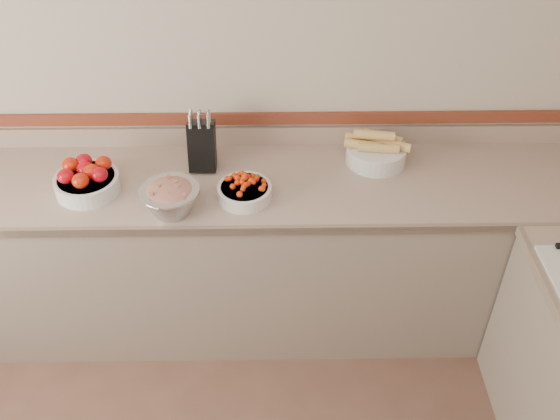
{
  "coord_description": "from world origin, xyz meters",
  "views": [
    {
      "loc": [
        0.32,
        -0.62,
        2.62
      ],
      "look_at": [
        0.35,
        1.35,
        1.0
      ],
      "focal_mm": 40.0,
      "sensor_mm": 36.0,
      "label": 1
    }
  ],
  "objects_px": {
    "cherry_tomato_bowl": "(244,190)",
    "knife_block": "(202,145)",
    "corn_bowl": "(376,150)",
    "rhubarb_bowl": "(170,198)",
    "tomato_bowl": "(87,179)"
  },
  "relations": [
    {
      "from": "cherry_tomato_bowl",
      "to": "rhubarb_bowl",
      "type": "relative_size",
      "value": 0.93
    },
    {
      "from": "knife_block",
      "to": "cherry_tomato_bowl",
      "type": "bearing_deg",
      "value": -50.34
    },
    {
      "from": "cherry_tomato_bowl",
      "to": "knife_block",
      "type": "bearing_deg",
      "value": 129.66
    },
    {
      "from": "corn_bowl",
      "to": "rhubarb_bowl",
      "type": "distance_m",
      "value": 1.0
    },
    {
      "from": "knife_block",
      "to": "rhubarb_bowl",
      "type": "xyz_separation_m",
      "value": [
        -0.11,
        -0.33,
        -0.05
      ]
    },
    {
      "from": "rhubarb_bowl",
      "to": "knife_block",
      "type": "bearing_deg",
      "value": 71.69
    },
    {
      "from": "corn_bowl",
      "to": "rhubarb_bowl",
      "type": "height_order",
      "value": "corn_bowl"
    },
    {
      "from": "knife_block",
      "to": "tomato_bowl",
      "type": "xyz_separation_m",
      "value": [
        -0.5,
        -0.18,
        -0.06
      ]
    },
    {
      "from": "knife_block",
      "to": "tomato_bowl",
      "type": "bearing_deg",
      "value": -160.32
    },
    {
      "from": "tomato_bowl",
      "to": "rhubarb_bowl",
      "type": "height_order",
      "value": "rhubarb_bowl"
    },
    {
      "from": "cherry_tomato_bowl",
      "to": "corn_bowl",
      "type": "height_order",
      "value": "corn_bowl"
    },
    {
      "from": "knife_block",
      "to": "tomato_bowl",
      "type": "height_order",
      "value": "knife_block"
    },
    {
      "from": "tomato_bowl",
      "to": "corn_bowl",
      "type": "relative_size",
      "value": 0.92
    },
    {
      "from": "knife_block",
      "to": "rhubarb_bowl",
      "type": "height_order",
      "value": "knife_block"
    },
    {
      "from": "knife_block",
      "to": "corn_bowl",
      "type": "bearing_deg",
      "value": 2.24
    }
  ]
}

